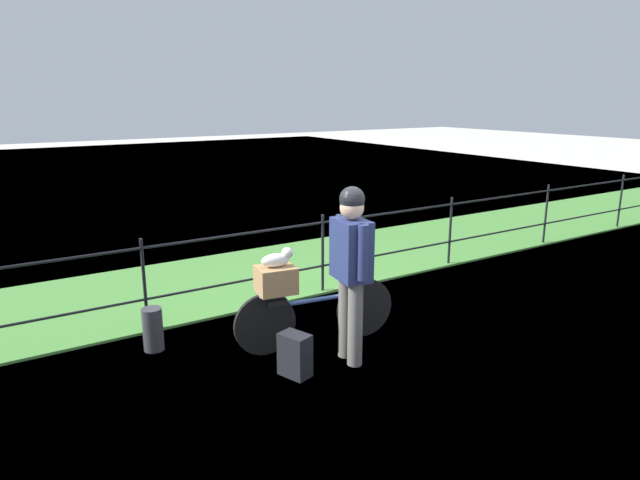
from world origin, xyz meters
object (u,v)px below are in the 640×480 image
at_px(terrier_dog, 278,259).
at_px(backpack_on_paving, 295,355).
at_px(wooden_crate, 276,280).
at_px(bicycle_main, 315,314).
at_px(cyclist_person, 351,260).
at_px(mooring_bollard, 153,329).

bearing_deg(terrier_dog, backpack_on_paving, -103.09).
relative_size(wooden_crate, terrier_dog, 1.12).
relative_size(bicycle_main, wooden_crate, 4.71).
distance_m(bicycle_main, terrier_dog, 0.73).
distance_m(wooden_crate, cyclist_person, 0.77).
bearing_deg(backpack_on_paving, cyclist_person, 69.80).
bearing_deg(wooden_crate, terrier_dog, -8.80).
xyz_separation_m(terrier_dog, backpack_on_paving, (-0.12, -0.51, -0.76)).
height_order(wooden_crate, mooring_bollard, wooden_crate).
xyz_separation_m(wooden_crate, terrier_dog, (0.02, -0.00, 0.21)).
bearing_deg(bicycle_main, wooden_crate, 171.20).
height_order(terrier_dog, backpack_on_paving, terrier_dog).
xyz_separation_m(bicycle_main, terrier_dog, (-0.38, 0.06, 0.63)).
distance_m(bicycle_main, mooring_bollard, 1.61).
xyz_separation_m(bicycle_main, backpack_on_paving, (-0.49, -0.45, -0.13)).
relative_size(backpack_on_paving, mooring_bollard, 0.92).
relative_size(bicycle_main, backpack_on_paving, 4.26).
xyz_separation_m(wooden_crate, backpack_on_paving, (-0.09, -0.51, -0.55)).
distance_m(bicycle_main, backpack_on_paving, 0.68).
bearing_deg(cyclist_person, mooring_bollard, 140.67).
distance_m(terrier_dog, mooring_bollard, 1.46).
xyz_separation_m(wooden_crate, cyclist_person, (0.50, -0.53, 0.25)).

